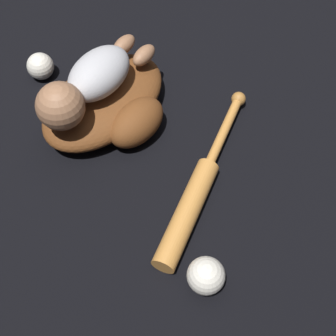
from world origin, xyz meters
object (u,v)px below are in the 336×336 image
at_px(baseball_bat, 196,193).
at_px(baseball, 206,276).
at_px(baseball_glove, 109,104).
at_px(baby_figure, 88,83).
at_px(baseball_spare, 40,66).

height_order(baseball_bat, baseball, baseball).
distance_m(baseball_glove, baseball, 0.50).
xyz_separation_m(baseball_glove, baseball, (0.37, 0.33, -0.01)).
distance_m(baseball_glove, baby_figure, 0.11).
relative_size(baseball, baseball_spare, 1.08).
bearing_deg(baseball_spare, baseball_bat, 61.55).
bearing_deg(baseball_spare, baseball_glove, 68.89).
height_order(baby_figure, baseball_spare, baby_figure).
bearing_deg(baby_figure, baseball, 47.11).
relative_size(baseball_glove, baseball_bat, 0.83).
height_order(baby_figure, baseball_bat, baby_figure).
distance_m(baseball_glove, baseball_bat, 0.32).
xyz_separation_m(baseball, baseball_spare, (-0.46, -0.56, -0.00)).
xyz_separation_m(baby_figure, baseball_bat, (0.15, 0.30, -0.12)).
height_order(baby_figure, baseball, baby_figure).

